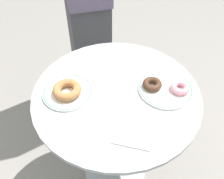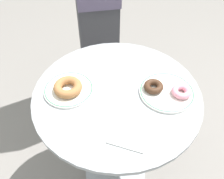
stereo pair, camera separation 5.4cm
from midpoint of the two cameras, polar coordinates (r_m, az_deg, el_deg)
ground_plane at (r=1.64m, az=1.75°, el=-18.40°), size 7.00×7.00×0.02m
cafe_table at (r=1.20m, az=2.28°, el=-8.12°), size 0.69×0.69×0.72m
plate_left at (r=1.04m, az=-8.31°, el=0.02°), size 0.20×0.20×0.01m
plate_right at (r=1.05m, az=13.70°, el=-0.57°), size 0.22×0.22×0.01m
donut_cinnamon at (r=1.02m, az=-8.45°, el=0.50°), size 0.16×0.16×0.03m
donut_pink_frosted at (r=1.04m, az=16.88°, el=-0.47°), size 0.10×0.10×0.03m
donut_chocolate at (r=1.03m, az=10.84°, el=0.65°), size 0.09×0.09×0.03m
paper_napkin at (r=0.91m, az=5.85°, el=-9.57°), size 0.15×0.15×0.01m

